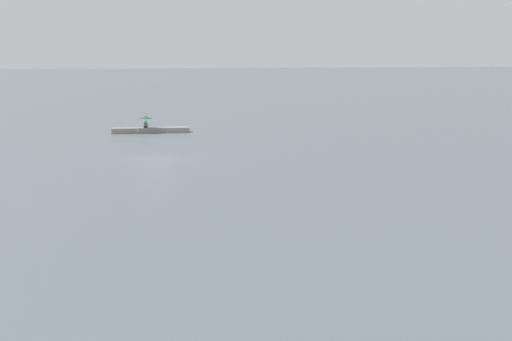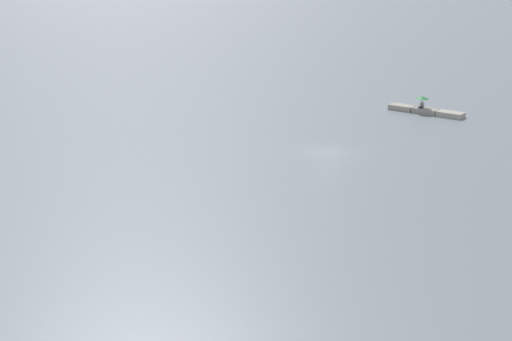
% 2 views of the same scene
% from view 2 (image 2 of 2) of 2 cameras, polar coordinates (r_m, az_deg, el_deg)
% --- Properties ---
extents(ground_plane, '(500.00, 500.00, 0.00)m').
position_cam_2_polar(ground_plane, '(60.46, 5.95, 1.51)').
color(ground_plane, slate).
extents(seawall_pier, '(8.43, 1.52, 0.55)m').
position_cam_2_polar(seawall_pier, '(77.33, 13.88, 4.82)').
color(seawall_pier, gray).
rests_on(seawall_pier, ground_plane).
extents(person_seated_grey_left, '(0.47, 0.65, 0.73)m').
position_cam_2_polar(person_seated_grey_left, '(77.42, 13.56, 5.26)').
color(person_seated_grey_left, '#1E2333').
rests_on(person_seated_grey_left, seawall_pier).
extents(umbrella_open_green, '(1.47, 1.47, 1.31)m').
position_cam_2_polar(umbrella_open_green, '(77.25, 13.61, 5.89)').
color(umbrella_open_green, black).
rests_on(umbrella_open_green, seawall_pier).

